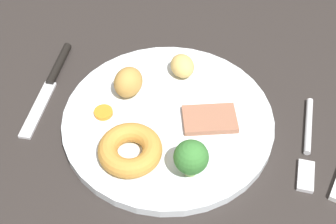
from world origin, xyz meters
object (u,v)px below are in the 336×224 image
object	(u,v)px
roast_potato_left	(127,85)
broccoli_floret	(191,158)
fork	(307,145)
meat_slice_main	(210,119)
dinner_plate	(168,120)
knife	(52,80)
carrot_coin_front	(103,112)
roast_potato_right	(182,66)
yorkshire_pudding	(130,150)

from	to	relation	value
roast_potato_left	broccoli_floret	size ratio (longest dim) A/B	0.85
fork	meat_slice_main	bearing A→B (deg)	-90.91
dinner_plate	knife	world-z (taller)	dinner_plate
roast_potato_left	carrot_coin_front	size ratio (longest dim) A/B	1.76
meat_slice_main	fork	distance (cm)	13.24
dinner_plate	fork	xyz separation A→B (cm)	(-18.74, -0.84, -0.31)
roast_potato_left	knife	world-z (taller)	roast_potato_left
fork	knife	bearing A→B (deg)	-95.18
broccoli_floret	knife	xyz separation A→B (cm)	(23.71, -11.26, -4.05)
carrot_coin_front	knife	bearing A→B (deg)	-26.54
fork	roast_potato_left	bearing A→B (deg)	-95.03
roast_potato_right	broccoli_floret	xyz separation A→B (cm)	(-5.09, 16.57, 1.58)
knife	fork	bearing A→B (deg)	81.55
yorkshire_pudding	roast_potato_left	size ratio (longest dim) A/B	1.79
dinner_plate	carrot_coin_front	world-z (taller)	carrot_coin_front
roast_potato_right	carrot_coin_front	world-z (taller)	roast_potato_right
meat_slice_main	roast_potato_right	bearing A→B (deg)	-54.03
broccoli_floret	fork	size ratio (longest dim) A/B	0.35
yorkshire_pudding	knife	distance (cm)	19.33
meat_slice_main	roast_potato_left	world-z (taller)	roast_potato_left
knife	dinner_plate	bearing A→B (deg)	75.29
meat_slice_main	roast_potato_left	size ratio (longest dim) A/B	1.58
carrot_coin_front	fork	world-z (taller)	carrot_coin_front
fork	knife	xyz separation A→B (cm)	(37.52, -2.49, 0.06)
roast_potato_left	fork	bearing A→B (deg)	176.35
carrot_coin_front	broccoli_floret	distance (cm)	15.16
roast_potato_right	broccoli_floret	bearing A→B (deg)	107.09
roast_potato_right	yorkshire_pudding	bearing A→B (deg)	80.38
roast_potato_right	knife	world-z (taller)	roast_potato_right
roast_potato_left	fork	distance (cm)	25.47
dinner_plate	fork	size ratio (longest dim) A/B	1.88
roast_potato_left	knife	bearing A→B (deg)	-4.11
fork	knife	world-z (taller)	knife
fork	knife	size ratio (longest dim) A/B	0.82
meat_slice_main	carrot_coin_front	bearing A→B (deg)	9.91
broccoli_floret	fork	xyz separation A→B (cm)	(-13.81, -8.77, -4.11)
fork	carrot_coin_front	bearing A→B (deg)	-85.98
dinner_plate	broccoli_floret	size ratio (longest dim) A/B	5.38
roast_potato_right	fork	distance (cm)	20.60
roast_potato_right	knife	distance (cm)	19.52
yorkshire_pudding	knife	world-z (taller)	yorkshire_pudding
roast_potato_left	broccoli_floret	xyz separation A→B (cm)	(-11.41, 10.38, 0.99)
yorkshire_pudding	roast_potato_left	distance (cm)	10.56
dinner_plate	yorkshire_pudding	world-z (taller)	yorkshire_pudding
meat_slice_main	roast_potato_left	bearing A→B (deg)	-8.11
dinner_plate	broccoli_floret	distance (cm)	10.08
carrot_coin_front	broccoli_floret	bearing A→B (deg)	155.46
meat_slice_main	knife	bearing A→B (deg)	-6.09
carrot_coin_front	knife	distance (cm)	11.43
dinner_plate	carrot_coin_front	distance (cm)	8.84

